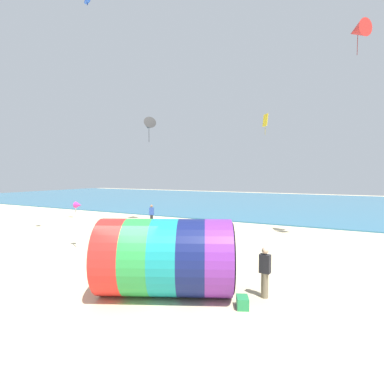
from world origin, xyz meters
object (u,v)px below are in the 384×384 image
at_px(giant_inflatable_tube, 166,257).
at_px(kite_yellow_diamond, 265,121).
at_px(beach_flag, 78,207).
at_px(kite_black_delta, 149,125).
at_px(kite_handler, 265,272).
at_px(cooler_box, 242,302).
at_px(bystander_near_water, 152,214).
at_px(kite_blue_parafoil, 87,1).
at_px(kite_red_delta, 358,30).

height_order(giant_inflatable_tube, kite_yellow_diamond, kite_yellow_diamond).
bearing_deg(beach_flag, kite_black_delta, 100.32).
height_order(kite_handler, cooler_box, kite_handler).
relative_size(bystander_near_water, beach_flag, 0.63).
distance_m(giant_inflatable_tube, cooler_box, 2.93).
bearing_deg(kite_blue_parafoil, kite_handler, -24.13).
bearing_deg(kite_red_delta, kite_handler, -104.68).
bearing_deg(cooler_box, kite_blue_parafoil, 151.69).
relative_size(beach_flag, cooler_box, 5.05).
bearing_deg(cooler_box, kite_black_delta, 134.77).
distance_m(bystander_near_water, cooler_box, 16.36).
bearing_deg(kite_red_delta, cooler_box, -105.28).
relative_size(kite_black_delta, bystander_near_water, 1.28).
distance_m(giant_inflatable_tube, beach_flag, 8.72).
height_order(bystander_near_water, cooler_box, bystander_near_water).
xyz_separation_m(kite_handler, cooler_box, (-0.42, -1.12, -0.71)).
bearing_deg(beach_flag, cooler_box, -16.57).
bearing_deg(kite_yellow_diamond, kite_red_delta, -15.37).
bearing_deg(cooler_box, kite_red_delta, 74.72).
xyz_separation_m(kite_red_delta, bystander_near_water, (-14.69, 0.06, -11.70)).
distance_m(giant_inflatable_tube, kite_blue_parafoil, 20.95).
bearing_deg(kite_handler, giant_inflatable_tube, -157.59).
height_order(kite_blue_parafoil, kite_black_delta, kite_blue_parafoil).
bearing_deg(kite_red_delta, giant_inflatable_tube, -116.55).
relative_size(kite_yellow_diamond, beach_flag, 0.57).
bearing_deg(kite_yellow_diamond, kite_blue_parafoil, -155.67).
distance_m(bystander_near_water, beach_flag, 8.58).
distance_m(beach_flag, cooler_box, 11.35).
xyz_separation_m(kite_black_delta, beach_flag, (1.69, -9.29, -6.03)).
xyz_separation_m(kite_black_delta, kite_yellow_diamond, (9.82, 0.62, -0.29)).
height_order(kite_red_delta, beach_flag, kite_red_delta).
distance_m(kite_handler, kite_black_delta, 18.66).
distance_m(kite_black_delta, bystander_near_water, 7.61).
xyz_separation_m(giant_inflatable_tube, kite_blue_parafoil, (-11.68, 7.91, 15.49)).
xyz_separation_m(kite_blue_parafoil, beach_flag, (3.70, -4.56, -14.48)).
height_order(kite_handler, kite_red_delta, kite_red_delta).
bearing_deg(giant_inflatable_tube, kite_blue_parafoil, 145.89).
height_order(kite_blue_parafoil, beach_flag, kite_blue_parafoil).
bearing_deg(kite_yellow_diamond, beach_flag, -129.35).
xyz_separation_m(kite_blue_parafoil, bystander_near_water, (2.83, 3.84, -15.97)).
xyz_separation_m(giant_inflatable_tube, cooler_box, (2.69, 0.17, -1.14)).
bearing_deg(kite_handler, kite_yellow_diamond, 103.94).
xyz_separation_m(kite_blue_parafoil, kite_black_delta, (2.01, 4.72, -8.45)).
height_order(kite_red_delta, kite_black_delta, kite_red_delta).
xyz_separation_m(beach_flag, cooler_box, (10.68, -3.18, -2.15)).
height_order(kite_yellow_diamond, beach_flag, kite_yellow_diamond).
distance_m(kite_red_delta, kite_yellow_diamond, 7.41).
bearing_deg(kite_yellow_diamond, giant_inflatable_tube, -90.62).
height_order(giant_inflatable_tube, kite_handler, giant_inflatable_tube).
distance_m(giant_inflatable_tube, kite_black_delta, 17.40).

